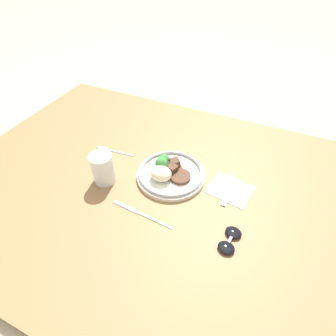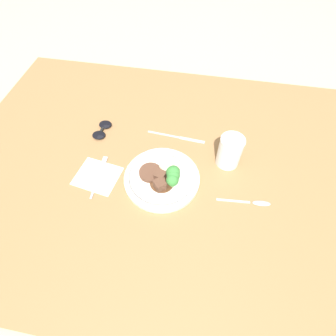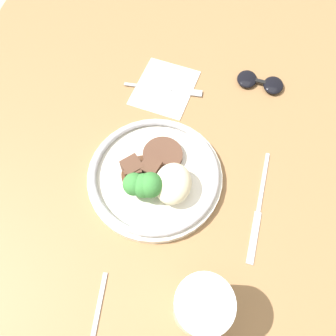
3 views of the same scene
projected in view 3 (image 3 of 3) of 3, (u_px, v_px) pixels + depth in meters
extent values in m
plane|color=tan|center=(182.00, 201.00, 0.62)|extent=(8.00, 8.00, 0.00)
cube|color=olive|center=(183.00, 198.00, 0.61)|extent=(1.50, 1.06, 0.03)
cube|color=silver|center=(165.00, 88.00, 0.70)|extent=(0.16, 0.14, 0.00)
cylinder|color=silver|center=(155.00, 176.00, 0.60)|extent=(0.25, 0.25, 0.01)
torus|color=#B2B2B7|center=(155.00, 173.00, 0.59)|extent=(0.23, 0.23, 0.01)
ellipsoid|color=beige|center=(173.00, 181.00, 0.56)|extent=(0.08, 0.06, 0.05)
cylinder|color=brown|center=(163.00, 155.00, 0.60)|extent=(0.07, 0.07, 0.01)
cylinder|color=#51331E|center=(143.00, 174.00, 0.59)|extent=(0.08, 0.08, 0.00)
cube|color=brown|center=(157.00, 173.00, 0.58)|extent=(0.03, 0.03, 0.02)
cube|color=brown|center=(133.00, 169.00, 0.58)|extent=(0.04, 0.04, 0.03)
cube|color=brown|center=(150.00, 168.00, 0.58)|extent=(0.03, 0.03, 0.02)
cube|color=brown|center=(151.00, 168.00, 0.58)|extent=(0.04, 0.04, 0.03)
cube|color=brown|center=(132.00, 168.00, 0.58)|extent=(0.05, 0.05, 0.03)
cylinder|color=#669E51|center=(145.00, 191.00, 0.57)|extent=(0.01, 0.01, 0.02)
sphere|color=#387F38|center=(144.00, 186.00, 0.55)|extent=(0.04, 0.04, 0.04)
cylinder|color=#669E51|center=(151.00, 190.00, 0.57)|extent=(0.01, 0.01, 0.02)
sphere|color=#387F38|center=(150.00, 184.00, 0.55)|extent=(0.04, 0.04, 0.04)
cylinder|color=#669E51|center=(135.00, 190.00, 0.57)|extent=(0.01, 0.01, 0.02)
sphere|color=#387F38|center=(134.00, 184.00, 0.55)|extent=(0.04, 0.04, 0.04)
cylinder|color=#669E51|center=(151.00, 191.00, 0.57)|extent=(0.01, 0.01, 0.02)
sphere|color=#387F38|center=(150.00, 185.00, 0.54)|extent=(0.04, 0.04, 0.04)
cylinder|color=yellow|center=(200.00, 307.00, 0.47)|extent=(0.07, 0.07, 0.08)
cylinder|color=white|center=(201.00, 307.00, 0.45)|extent=(0.08, 0.08, 0.11)
cube|color=#ADADB2|center=(148.00, 87.00, 0.70)|extent=(0.01, 0.10, 0.00)
cube|color=#ADADB2|center=(188.00, 92.00, 0.69)|extent=(0.02, 0.06, 0.00)
cube|color=#ADADB2|center=(263.00, 182.00, 0.60)|extent=(0.13, 0.02, 0.00)
cube|color=#ADADB2|center=(254.00, 237.00, 0.55)|extent=(0.09, 0.02, 0.00)
cube|color=#ADADB2|center=(99.00, 307.00, 0.51)|extent=(0.10, 0.01, 0.00)
ellipsoid|color=black|center=(247.00, 79.00, 0.70)|extent=(0.05, 0.05, 0.01)
ellipsoid|color=black|center=(273.00, 85.00, 0.69)|extent=(0.05, 0.05, 0.01)
cube|color=black|center=(260.00, 81.00, 0.70)|extent=(0.01, 0.02, 0.00)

